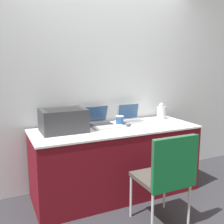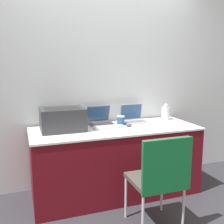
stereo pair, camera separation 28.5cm
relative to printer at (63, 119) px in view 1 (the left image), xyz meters
name	(u,v)px [view 1 (the left image)]	position (x,y,z in m)	size (l,w,h in m)	color
ground_plane	(130,206)	(0.59, -0.44, -0.93)	(14.00, 14.00, 0.00)	#333338
wall_back	(101,81)	(0.59, 0.34, 0.37)	(8.00, 0.05, 2.60)	silver
table	(116,161)	(0.59, -0.09, -0.53)	(1.92, 0.72, 0.80)	maroon
printer	(63,119)	(0.00, 0.00, 0.00)	(0.48, 0.37, 0.25)	#333338
laptop_left	(99,120)	(0.48, 0.16, -0.09)	(0.29, 0.29, 0.21)	#4C4C51
laptop_right	(131,118)	(0.90, 0.12, -0.08)	(0.30, 0.25, 0.22)	#B7B7BC
external_keyboard	(109,127)	(0.51, -0.07, -0.12)	(0.36, 0.13, 0.02)	silver
coffee_cup	(120,120)	(0.69, 0.02, -0.08)	(0.09, 0.09, 0.11)	#285699
mouse	(129,125)	(0.75, -0.09, -0.12)	(0.07, 0.04, 0.04)	#4C4C51
metal_pitcher	(161,112)	(1.36, 0.11, -0.04)	(0.11, 0.11, 0.21)	silver
chair	(168,171)	(0.71, -0.92, -0.36)	(0.46, 0.44, 0.91)	#4C4742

